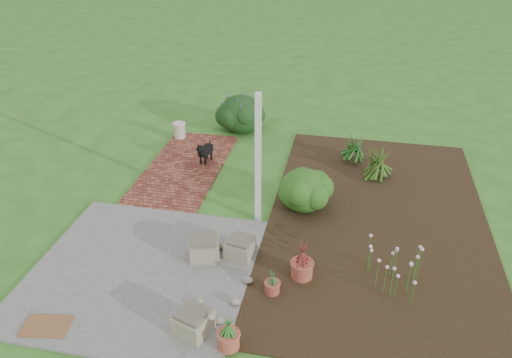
% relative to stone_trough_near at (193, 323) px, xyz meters
% --- Properties ---
extents(ground, '(80.00, 80.00, 0.00)m').
position_rel_stone_trough_near_xyz_m(ground, '(0.03, 2.80, -0.19)').
color(ground, '#2E6620').
rests_on(ground, ground).
extents(concrete_patio, '(3.50, 3.50, 0.04)m').
position_rel_stone_trough_near_xyz_m(concrete_patio, '(-1.22, 1.05, -0.17)').
color(concrete_patio, '#5B5A58').
rests_on(concrete_patio, ground).
extents(brick_path, '(1.60, 3.50, 0.04)m').
position_rel_stone_trough_near_xyz_m(brick_path, '(-1.67, 4.55, -0.17)').
color(brick_path, maroon).
rests_on(brick_path, ground).
extents(garden_bed, '(4.00, 7.00, 0.03)m').
position_rel_stone_trough_near_xyz_m(garden_bed, '(2.53, 3.30, -0.18)').
color(garden_bed, black).
rests_on(garden_bed, ground).
extents(veranda_post, '(0.10, 0.10, 2.50)m').
position_rel_stone_trough_near_xyz_m(veranda_post, '(0.33, 2.90, 1.06)').
color(veranda_post, white).
rests_on(veranda_post, ground).
extents(stone_trough_near, '(0.57, 0.57, 0.30)m').
position_rel_stone_trough_near_xyz_m(stone_trough_near, '(0.00, 0.00, 0.00)').
color(stone_trough_near, gray).
rests_on(stone_trough_near, concrete_patio).
extents(stone_trough_mid, '(0.59, 0.59, 0.32)m').
position_rel_stone_trough_near_xyz_m(stone_trough_mid, '(-0.31, 1.61, 0.01)').
color(stone_trough_mid, gray).
rests_on(stone_trough_mid, concrete_patio).
extents(stone_trough_far, '(0.52, 0.52, 0.29)m').
position_rel_stone_trough_near_xyz_m(stone_trough_far, '(0.27, 1.75, -0.00)').
color(stone_trough_far, '#776C5A').
rests_on(stone_trough_far, concrete_patio).
extents(coir_doormat, '(0.71, 0.51, 0.02)m').
position_rel_stone_trough_near_xyz_m(coir_doormat, '(-2.05, -0.34, -0.14)').
color(coir_doormat, brown).
rests_on(coir_doormat, concrete_patio).
extents(black_dog, '(0.26, 0.57, 0.50)m').
position_rel_stone_trough_near_xyz_m(black_dog, '(-1.28, 4.83, 0.15)').
color(black_dog, black).
rests_on(black_dog, brick_path).
extents(cream_ceramic_urn, '(0.35, 0.35, 0.37)m').
position_rel_stone_trough_near_xyz_m(cream_ceramic_urn, '(-2.28, 5.99, 0.04)').
color(cream_ceramic_urn, beige).
rests_on(cream_ceramic_urn, brick_path).
extents(evergreen_shrub, '(1.10, 1.10, 0.82)m').
position_rel_stone_trough_near_xyz_m(evergreen_shrub, '(1.11, 3.45, 0.25)').
color(evergreen_shrub, '#1B3911').
rests_on(evergreen_shrub, garden_bed).
extents(agapanthus_clump_back, '(1.16, 1.16, 0.80)m').
position_rel_stone_trough_near_xyz_m(agapanthus_clump_back, '(2.47, 4.95, 0.24)').
color(agapanthus_clump_back, '#1E4012').
rests_on(agapanthus_clump_back, garden_bed).
extents(agapanthus_clump_front, '(1.03, 1.03, 0.72)m').
position_rel_stone_trough_near_xyz_m(agapanthus_clump_front, '(1.97, 5.63, 0.20)').
color(agapanthus_clump_front, '#103616').
rests_on(agapanthus_clump_front, garden_bed).
extents(pink_flower_patch, '(1.35, 1.35, 0.68)m').
position_rel_stone_trough_near_xyz_m(pink_flower_patch, '(2.82, 1.48, 0.18)').
color(pink_flower_patch, '#113D0F').
rests_on(pink_flower_patch, garden_bed).
extents(terracotta_pot_bronze, '(0.42, 0.42, 0.28)m').
position_rel_stone_trough_near_xyz_m(terracotta_pot_bronze, '(1.33, 1.45, -0.02)').
color(terracotta_pot_bronze, '#9D4A35').
rests_on(terracotta_pot_bronze, garden_bed).
extents(terracotta_pot_small_left, '(0.27, 0.27, 0.19)m').
position_rel_stone_trough_near_xyz_m(terracotta_pot_small_left, '(0.93, 1.00, -0.06)').
color(terracotta_pot_small_left, '#984233').
rests_on(terracotta_pot_small_left, garden_bed).
extents(terracotta_pot_small_right, '(0.38, 0.38, 0.25)m').
position_rel_stone_trough_near_xyz_m(terracotta_pot_small_right, '(0.55, -0.16, -0.04)').
color(terracotta_pot_small_right, '#AC4B3A').
rests_on(terracotta_pot_small_right, garden_bed).
extents(purple_flowering_bush, '(1.30, 1.30, 0.96)m').
position_rel_stone_trough_near_xyz_m(purple_flowering_bush, '(-0.91, 6.79, 0.29)').
color(purple_flowering_bush, black).
rests_on(purple_flowering_bush, ground).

